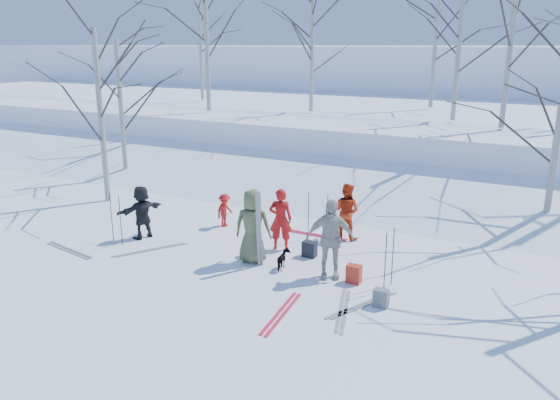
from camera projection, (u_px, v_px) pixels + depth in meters
The scene contains 37 objects.
ground at pixel (250, 267), 13.08m from camera, with size 120.00×120.00×0.00m, color white.
snow_ramp at pixel (355, 193), 18.96m from camera, with size 70.00×9.50×1.40m, color white.
snow_plateau at pixel (427, 131), 27.20m from camera, with size 70.00×18.00×2.20m, color white.
far_hill at pixel (490, 84), 44.71m from camera, with size 90.00×30.00×6.00m, color white.
skier_olive_center at pixel (253, 226), 13.17m from camera, with size 0.90×0.58×1.83m, color #4E5533.
skier_red_north at pixel (280, 219), 14.02m from camera, with size 0.60×0.39×1.63m, color red.
skier_redor_behind at pixel (346, 211), 14.84m from camera, with size 0.75×0.59×1.55m, color red.
skier_red_seated at pixel (225, 210), 15.89m from camera, with size 0.63×0.36×0.98m, color red.
skier_cream_east at pixel (330, 239), 12.28m from camera, with size 1.09×0.45×1.86m, color beige.
skier_grey_west at pixel (142, 212), 14.88m from camera, with size 1.37×0.44×1.48m, color black.
dog at pixel (283, 260), 12.90m from camera, with size 0.25×0.55×0.47m, color black.
upright_ski_left at pixel (258, 229), 12.87m from camera, with size 0.07×0.02×1.90m, color silver.
upright_ski_right at pixel (260, 229), 12.86m from camera, with size 0.07×0.02×1.90m, color silver.
ski_pair_a at pixel (343, 310), 10.95m from camera, with size 0.75×1.88×0.02m, color silver, non-canonical shape.
ski_pair_b at pixel (281, 313), 10.82m from camera, with size 0.43×1.91×0.02m, color red, non-canonical shape.
ski_pair_c at pixel (151, 250), 14.15m from camera, with size 1.15×1.73×0.02m, color silver, non-canonical shape.
ski_pair_d at pixel (69, 250), 14.13m from camera, with size 1.91×0.52×0.02m, color silver, non-canonical shape.
ski_pair_e at pixel (315, 235), 15.26m from camera, with size 1.90×0.21×0.02m, color red, non-canonical shape.
ski_pair_f at pixel (362, 305), 11.15m from camera, with size 0.95×1.82×0.02m, color silver, non-canonical shape.
ski_pole_a at pixel (121, 221), 14.36m from camera, with size 0.02×0.02×1.34m, color black.
ski_pole_b at pixel (308, 216), 14.72m from camera, with size 0.02×0.02×1.34m, color black.
ski_pole_c at pixel (112, 217), 14.65m from camera, with size 0.02×0.02×1.34m, color black.
ski_pole_d at pixel (393, 257), 11.92m from camera, with size 0.02×0.02×1.34m, color black.
ski_pole_e at pixel (385, 262), 11.62m from camera, with size 0.02×0.02×1.34m, color black.
ski_pole_f at pixel (327, 218), 14.59m from camera, with size 0.02×0.02×1.34m, color black.
backpack_red at pixel (354, 274), 12.17m from camera, with size 0.32×0.22×0.42m, color red.
backpack_grey at pixel (381, 298), 11.06m from camera, with size 0.30×0.20×0.38m, color slate.
backpack_dark at pixel (310, 249), 13.68m from camera, with size 0.34×0.24×0.40m, color black.
birch_plateau_a at pixel (511, 42), 19.18m from camera, with size 4.82×4.82×6.03m, color silver, non-canonical shape.
birch_plateau_b at pixel (435, 41), 25.71m from camera, with size 4.96×4.96×6.23m, color silver, non-canonical shape.
birch_plateau_d at pixel (458, 52), 21.33m from camera, with size 4.32×4.32×5.31m, color silver, non-canonical shape.
birch_plateau_g at pixel (206, 37), 24.31m from camera, with size 5.13×5.13×6.47m, color silver, non-canonical shape.
birch_plateau_h at pixel (201, 53), 29.44m from camera, with size 4.11×4.11×5.01m, color silver, non-canonical shape.
birch_plateau_i at pixel (312, 56), 24.30m from camera, with size 4.02×4.02×4.88m, color silver, non-canonical shape.
birch_edge_a at pixel (101, 118), 17.89m from camera, with size 4.56×4.56×5.66m, color silver, non-canonical shape.
birch_edge_d at pixel (121, 111), 21.06m from camera, with size 4.31×4.31×5.29m, color silver, non-canonical shape.
birch_edge_e at pixel (558, 134), 14.76m from camera, with size 4.54×4.54×5.62m, color silver, non-canonical shape.
Camera 1 is at (6.37, -10.35, 5.15)m, focal length 35.00 mm.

